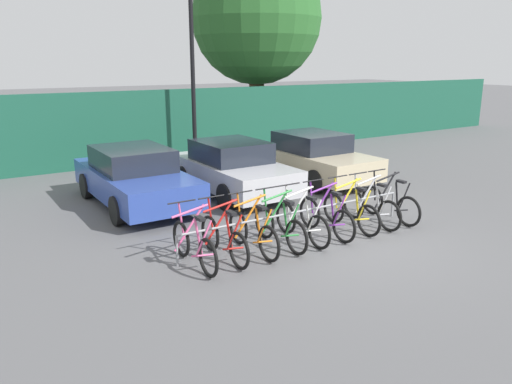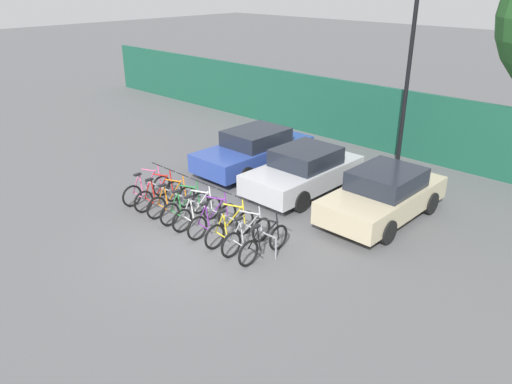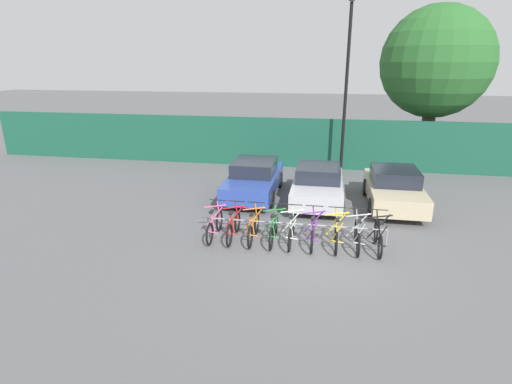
{
  "view_description": "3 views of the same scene",
  "coord_description": "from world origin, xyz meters",
  "px_view_note": "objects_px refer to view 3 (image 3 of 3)",
  "views": [
    {
      "loc": [
        -6.5,
        -6.75,
        3.43
      ],
      "look_at": [
        -1.0,
        1.89,
        0.71
      ],
      "focal_mm": 35.0,
      "sensor_mm": 36.0,
      "label": 1
    },
    {
      "loc": [
        8.62,
        -7.11,
        6.22
      ],
      "look_at": [
        0.0,
        1.96,
        0.77
      ],
      "focal_mm": 35.0,
      "sensor_mm": 36.0,
      "label": 2
    },
    {
      "loc": [
        0.06,
        -10.12,
        5.03
      ],
      "look_at": [
        -1.95,
        1.02,
        1.35
      ],
      "focal_mm": 28.0,
      "sensor_mm": 36.0,
      "label": 3
    }
  ],
  "objects_px": {
    "bicycle_red": "(233,227)",
    "bicycle_yellow": "(336,234)",
    "bicycle_pink": "(215,226)",
    "bike_rack": "(294,225)",
    "bicycle_black": "(378,237)",
    "bicycle_orange": "(254,228)",
    "bicycle_white": "(291,231)",
    "bicycle_purple": "(313,233)",
    "tree_behind_hoarding": "(436,63)",
    "car_beige": "(394,188)",
    "car_silver": "(318,185)",
    "bicycle_silver": "(357,236)",
    "bicycle_green": "(274,230)",
    "car_blue": "(254,178)",
    "lamp_post": "(346,82)"
  },
  "relations": [
    {
      "from": "bicycle_pink",
      "to": "bicycle_orange",
      "type": "height_order",
      "value": "same"
    },
    {
      "from": "bicycle_pink",
      "to": "bicycle_red",
      "type": "bearing_deg",
      "value": -2.42
    },
    {
      "from": "bicycle_pink",
      "to": "car_silver",
      "type": "height_order",
      "value": "car_silver"
    },
    {
      "from": "bicycle_red",
      "to": "bicycle_orange",
      "type": "xyz_separation_m",
      "value": [
        0.61,
        0.0,
        0.0
      ]
    },
    {
      "from": "bicycle_black",
      "to": "lamp_post",
      "type": "distance_m",
      "value": 8.89
    },
    {
      "from": "bicycle_white",
      "to": "bicycle_purple",
      "type": "xyz_separation_m",
      "value": [
        0.61,
        0.0,
        0.0
      ]
    },
    {
      "from": "bicycle_white",
      "to": "bicycle_silver",
      "type": "height_order",
      "value": "same"
    },
    {
      "from": "bike_rack",
      "to": "bicycle_pink",
      "type": "height_order",
      "value": "bicycle_pink"
    },
    {
      "from": "bicycle_yellow",
      "to": "bicycle_silver",
      "type": "relative_size",
      "value": 1.0
    },
    {
      "from": "bicycle_green",
      "to": "car_beige",
      "type": "height_order",
      "value": "car_beige"
    },
    {
      "from": "bicycle_pink",
      "to": "tree_behind_hoarding",
      "type": "xyz_separation_m",
      "value": [
        8.15,
        10.77,
        4.64
      ]
    },
    {
      "from": "bike_rack",
      "to": "bicycle_pink",
      "type": "xyz_separation_m",
      "value": [
        -2.37,
        -0.15,
        -0.12
      ]
    },
    {
      "from": "bike_rack",
      "to": "lamp_post",
      "type": "distance_m",
      "value": 8.79
    },
    {
      "from": "bicycle_black",
      "to": "car_beige",
      "type": "relative_size",
      "value": 0.42
    },
    {
      "from": "bike_rack",
      "to": "car_blue",
      "type": "relative_size",
      "value": 1.2
    },
    {
      "from": "bike_rack",
      "to": "bicycle_black",
      "type": "relative_size",
      "value": 3.09
    },
    {
      "from": "bicycle_yellow",
      "to": "bicycle_white",
      "type": "bearing_deg",
      "value": -177.82
    },
    {
      "from": "bike_rack",
      "to": "bicycle_pink",
      "type": "distance_m",
      "value": 2.38
    },
    {
      "from": "bicycle_green",
      "to": "bicycle_black",
      "type": "xyz_separation_m",
      "value": [
        2.95,
        0.0,
        0.0
      ]
    },
    {
      "from": "bicycle_white",
      "to": "tree_behind_hoarding",
      "type": "bearing_deg",
      "value": 62.53
    },
    {
      "from": "bicycle_white",
      "to": "car_silver",
      "type": "xyz_separation_m",
      "value": [
        0.62,
        3.78,
        0.31
      ]
    },
    {
      "from": "bicycle_green",
      "to": "car_silver",
      "type": "height_order",
      "value": "car_silver"
    },
    {
      "from": "tree_behind_hoarding",
      "to": "bicycle_orange",
      "type": "bearing_deg",
      "value": -122.87
    },
    {
      "from": "bicycle_black",
      "to": "bicycle_white",
      "type": "bearing_deg",
      "value": -176.11
    },
    {
      "from": "car_blue",
      "to": "lamp_post",
      "type": "bearing_deg",
      "value": 47.79
    },
    {
      "from": "bicycle_green",
      "to": "lamp_post",
      "type": "bearing_deg",
      "value": 71.7
    },
    {
      "from": "bicycle_pink",
      "to": "car_beige",
      "type": "height_order",
      "value": "car_beige"
    },
    {
      "from": "bicycle_red",
      "to": "bicycle_black",
      "type": "bearing_deg",
      "value": 1.99
    },
    {
      "from": "bicycle_orange",
      "to": "bicycle_white",
      "type": "bearing_deg",
      "value": -0.32
    },
    {
      "from": "bicycle_red",
      "to": "tree_behind_hoarding",
      "type": "bearing_deg",
      "value": 56.91
    },
    {
      "from": "bicycle_white",
      "to": "car_beige",
      "type": "distance_m",
      "value": 5.11
    },
    {
      "from": "bike_rack",
      "to": "bicycle_red",
      "type": "xyz_separation_m",
      "value": [
        -1.79,
        -0.15,
        -0.12
      ]
    },
    {
      "from": "bicycle_purple",
      "to": "bicycle_silver",
      "type": "bearing_deg",
      "value": 0.95
    },
    {
      "from": "bicycle_purple",
      "to": "car_silver",
      "type": "distance_m",
      "value": 3.79
    },
    {
      "from": "bike_rack",
      "to": "car_beige",
      "type": "bearing_deg",
      "value": 48.36
    },
    {
      "from": "bike_rack",
      "to": "bicycle_silver",
      "type": "xyz_separation_m",
      "value": [
        1.8,
        -0.15,
        -0.12
      ]
    },
    {
      "from": "bicycle_pink",
      "to": "bicycle_yellow",
      "type": "distance_m",
      "value": 3.58
    },
    {
      "from": "bicycle_orange",
      "to": "bicycle_black",
      "type": "relative_size",
      "value": 1.0
    },
    {
      "from": "bicycle_yellow",
      "to": "bicycle_black",
      "type": "height_order",
      "value": "same"
    },
    {
      "from": "bicycle_red",
      "to": "bicycle_yellow",
      "type": "bearing_deg",
      "value": 1.99
    },
    {
      "from": "bicycle_red",
      "to": "bicycle_yellow",
      "type": "xyz_separation_m",
      "value": [
        3.0,
        0.0,
        0.0
      ]
    },
    {
      "from": "car_beige",
      "to": "bicycle_yellow",
      "type": "bearing_deg",
      "value": -118.36
    },
    {
      "from": "bicycle_orange",
      "to": "bicycle_black",
      "type": "distance_m",
      "value": 3.55
    },
    {
      "from": "bike_rack",
      "to": "car_silver",
      "type": "xyz_separation_m",
      "value": [
        0.56,
        3.63,
        0.19
      ]
    },
    {
      "from": "bicycle_white",
      "to": "bicycle_red",
      "type": "bearing_deg",
      "value": -179.01
    },
    {
      "from": "bicycle_white",
      "to": "bicycle_pink",
      "type": "bearing_deg",
      "value": -179.01
    },
    {
      "from": "bike_rack",
      "to": "car_beige",
      "type": "height_order",
      "value": "car_beige"
    },
    {
      "from": "car_silver",
      "to": "car_beige",
      "type": "distance_m",
      "value": 2.73
    },
    {
      "from": "bike_rack",
      "to": "bicycle_black",
      "type": "height_order",
      "value": "bicycle_black"
    },
    {
      "from": "bicycle_pink",
      "to": "bicycle_black",
      "type": "xyz_separation_m",
      "value": [
        4.74,
        0.0,
        0.0
      ]
    }
  ]
}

